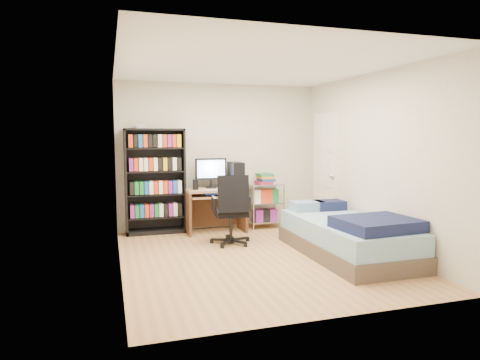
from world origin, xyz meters
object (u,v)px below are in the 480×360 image
object	(u,v)px
computer_desk	(220,192)
bed	(347,236)
office_chair	(231,222)
media_shelf	(155,180)

from	to	relation	value
computer_desk	bed	world-z (taller)	computer_desk
office_chair	computer_desk	bearing A→B (deg)	91.26
media_shelf	bed	xyz separation A→B (m)	(2.33, -2.11, -0.62)
media_shelf	office_chair	distance (m)	1.57
office_chair	bed	world-z (taller)	office_chair
media_shelf	bed	size ratio (longest dim) A/B	0.83
office_chair	media_shelf	bearing A→B (deg)	138.21
computer_desk	bed	bearing A→B (deg)	-57.07
office_chair	bed	distance (m)	1.69
media_shelf	bed	distance (m)	3.20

